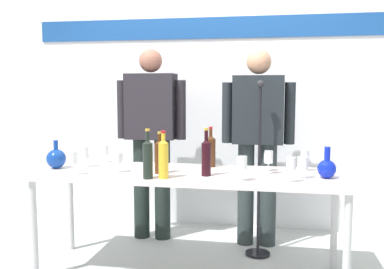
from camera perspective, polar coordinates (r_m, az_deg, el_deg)
The scene contains 22 objects.
back_wall at distance 4.30m, azimuth 2.64°, elevation 8.06°, with size 5.00×0.11×3.00m.
display_table at distance 3.16m, azimuth -0.50°, elevation -5.98°, with size 2.24×0.67×0.76m.
decanter_blue_left at distance 3.43m, azimuth -17.32°, elevation -3.00°, with size 0.15×0.15×0.21m.
decanter_blue_right at distance 3.06m, azimuth 17.20°, elevation -4.19°, with size 0.12×0.12×0.21m.
presenter_left at distance 3.89m, azimuth -5.33°, elevation 0.49°, with size 0.62×0.22×1.69m.
presenter_right at distance 3.75m, azimuth 8.58°, elevation 0.02°, with size 0.61×0.22×1.68m.
wine_bottle_0 at distance 3.08m, azimuth -4.25°, elevation -2.75°, with size 0.07×0.07×0.30m.
wine_bottle_1 at distance 2.99m, azimuth 1.87°, elevation -2.83°, with size 0.07×0.07×0.33m.
wine_bottle_2 at distance 3.34m, azimuth 2.45°, elevation -2.03°, with size 0.07×0.07×0.31m.
wine_bottle_3 at distance 2.91m, azimuth -3.75°, elevation -3.01°, with size 0.07×0.07×0.32m.
wine_bottle_4 at distance 2.91m, azimuth -5.80°, elevation -3.02°, with size 0.07×0.07×0.33m.
wine_glass_left_0 at distance 3.60m, azimuth -11.35°, elevation -2.09°, with size 0.06×0.06×0.14m.
wine_glass_left_1 at distance 3.42m, azimuth -13.94°, elevation -2.28°, with size 0.07×0.07×0.16m.
wine_glass_left_2 at distance 3.13m, azimuth -15.25°, elevation -3.01°, with size 0.06×0.06×0.16m.
wine_glass_left_3 at distance 3.16m, azimuth -9.66°, elevation -3.09°, with size 0.06×0.06×0.14m.
wine_glass_right_0 at distance 2.85m, azimuth 6.54°, elevation -3.75°, with size 0.07×0.07×0.16m.
wine_glass_right_1 at distance 3.00m, azimuth 14.27°, elevation -3.67°, with size 0.07×0.07×0.15m.
wine_glass_right_2 at distance 3.21m, azimuth 9.94°, elevation -3.09°, with size 0.06×0.06×0.13m.
wine_glass_right_3 at distance 3.10m, azimuth 9.99°, elevation -2.98°, with size 0.06×0.06×0.16m.
wine_glass_right_4 at distance 3.27m, azimuth 14.54°, elevation -2.73°, with size 0.06×0.06×0.16m.
wine_glass_right_5 at distance 2.86m, azimuth 12.83°, elevation -3.82°, with size 0.06×0.06×0.16m.
microphone_stand at distance 3.59m, azimuth 8.70°, elevation -8.32°, with size 0.20×0.20×1.42m.
Camera 1 is at (0.59, -3.03, 1.36)m, focal length 40.83 mm.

